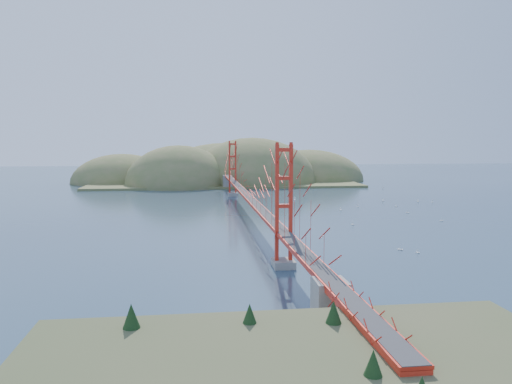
{
  "coord_description": "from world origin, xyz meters",
  "views": [
    {
      "loc": [
        -8.31,
        -75.12,
        11.92
      ],
      "look_at": [
        1.2,
        0.0,
        3.96
      ],
      "focal_mm": 35.0,
      "sensor_mm": 36.0,
      "label": 1
    }
  ],
  "objects": [
    {
      "name": "sailboat_16",
      "position": [
        26.37,
        1.72,
        0.14
      ],
      "size": [
        0.6,
        0.6,
        0.63
      ],
      "color": "white",
      "rests_on": "ground"
    },
    {
      "name": "sailboat_6",
      "position": [
        13.88,
        -24.44,
        0.15
      ],
      "size": [
        0.63,
        0.63,
        0.67
      ],
      "color": "white",
      "rests_on": "ground"
    },
    {
      "name": "fort",
      "position": [
        0.4,
        -47.8,
        0.67
      ],
      "size": [
        3.7,
        2.3,
        1.75
      ],
      "color": "maroon",
      "rests_on": "ground"
    },
    {
      "name": "sailboat_14",
      "position": [
        20.86,
        10.17,
        0.14
      ],
      "size": [
        0.43,
        0.52,
        0.62
      ],
      "color": "white",
      "rests_on": "ground"
    },
    {
      "name": "far_headlands",
      "position": [
        2.21,
        68.52,
        0.0
      ],
      "size": [
        84.0,
        58.0,
        25.0
      ],
      "color": "olive",
      "rests_on": "ground"
    },
    {
      "name": "sailboat_0",
      "position": [
        13.84,
        -8.34,
        0.14
      ],
      "size": [
        0.54,
        0.55,
        0.61
      ],
      "color": "white",
      "rests_on": "ground"
    },
    {
      "name": "ground",
      "position": [
        0.0,
        0.0,
        0.0
      ],
      "size": [
        320.0,
        320.0,
        0.0
      ],
      "primitive_type": "plane",
      "color": "#293F53",
      "rests_on": "ground"
    },
    {
      "name": "sailboat_extra_0",
      "position": [
        11.73,
        21.75,
        0.16
      ],
      "size": [
        0.7,
        0.7,
        0.74
      ],
      "color": "white",
      "rests_on": "ground"
    },
    {
      "name": "bridge",
      "position": [
        0.0,
        0.18,
        7.01
      ],
      "size": [
        2.2,
        94.4,
        12.0
      ],
      "color": "gray",
      "rests_on": "ground"
    },
    {
      "name": "sailboat_9",
      "position": [
        37.01,
        14.31,
        0.14
      ],
      "size": [
        0.47,
        0.51,
        0.57
      ],
      "color": "white",
      "rests_on": "ground"
    },
    {
      "name": "sailboat_8",
      "position": [
        28.15,
        16.81,
        0.16
      ],
      "size": [
        0.69,
        0.69,
        0.73
      ],
      "color": "white",
      "rests_on": "ground"
    },
    {
      "name": "sailboat_10",
      "position": [
        15.13,
        -26.04,
        0.13
      ],
      "size": [
        0.49,
        0.5,
        0.57
      ],
      "color": "white",
      "rests_on": "ground"
    },
    {
      "name": "sailboat_1",
      "position": [
        27.9,
        -6.61,
        0.14
      ],
      "size": [
        0.58,
        0.58,
        0.62
      ],
      "color": "white",
      "rests_on": "ground"
    },
    {
      "name": "sailboat_3",
      "position": [
        16.35,
        5.78,
        0.15
      ],
      "size": [
        0.61,
        0.61,
        0.64
      ],
      "color": "white",
      "rests_on": "ground"
    },
    {
      "name": "sailboat_12",
      "position": [
        12.73,
        30.6,
        0.15
      ],
      "size": [
        0.58,
        0.58,
        0.65
      ],
      "color": "white",
      "rests_on": "ground"
    },
    {
      "name": "approach_viaduct",
      "position": [
        0.0,
        -51.91,
        2.55
      ],
      "size": [
        1.4,
        12.0,
        3.38
      ],
      "color": "red",
      "rests_on": "ground"
    },
    {
      "name": "sailboat_extra_1",
      "position": [
        27.62,
        9.27,
        0.14
      ],
      "size": [
        0.51,
        0.5,
        0.58
      ],
      "color": "white",
      "rests_on": "ground"
    },
    {
      "name": "sailboat_15",
      "position": [
        37.98,
        42.0,
        0.15
      ],
      "size": [
        0.51,
        0.58,
        0.66
      ],
      "color": "white",
      "rests_on": "ground"
    },
    {
      "name": "promontory",
      "position": [
        0.0,
        -48.5,
        0.12
      ],
      "size": [
        9.0,
        6.0,
        0.24
      ],
      "primitive_type": "cube",
      "color": "#59544C",
      "rests_on": "ground"
    },
    {
      "name": "sailboat_4",
      "position": [
        34.64,
        15.5,
        0.16
      ],
      "size": [
        0.68,
        0.68,
        0.72
      ],
      "color": "white",
      "rests_on": "ground"
    }
  ]
}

